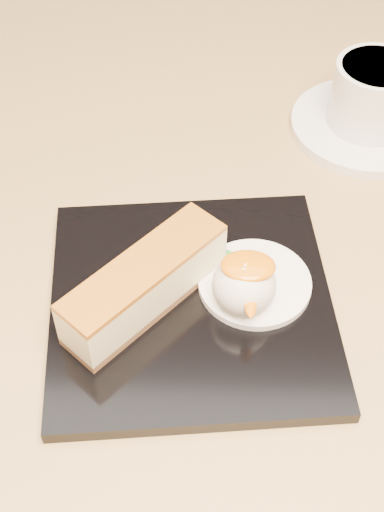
{
  "coord_description": "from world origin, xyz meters",
  "views": [
    {
      "loc": [
        0.03,
        -0.43,
        1.17
      ],
      "look_at": [
        0.02,
        -0.07,
        0.76
      ],
      "focal_mm": 50.0,
      "sensor_mm": 36.0,
      "label": 1
    }
  ],
  "objects_px": {
    "ice_cream_scoop": "(244,285)",
    "cheesecake": "(145,284)",
    "saucer": "(366,126)",
    "coffee_cup": "(375,93)",
    "dessert_plate": "(191,303)",
    "table": "(176,330)"
  },
  "relations": [
    {
      "from": "dessert_plate",
      "to": "cheesecake",
      "type": "height_order",
      "value": "cheesecake"
    },
    {
      "from": "saucer",
      "to": "cheesecake",
      "type": "bearing_deg",
      "value": -130.75
    },
    {
      "from": "coffee_cup",
      "to": "table",
      "type": "bearing_deg",
      "value": -149.62
    },
    {
      "from": "table",
      "to": "coffee_cup",
      "type": "xyz_separation_m",
      "value": [
        0.19,
        0.14,
        0.2
      ]
    },
    {
      "from": "table",
      "to": "cheesecake",
      "type": "relative_size",
      "value": 6.04
    },
    {
      "from": "dessert_plate",
      "to": "saucer",
      "type": "xyz_separation_m",
      "value": [
        0.17,
        0.23,
        -0.0
      ]
    },
    {
      "from": "cheesecake",
      "to": "ice_cream_scoop",
      "type": "relative_size",
      "value": 2.71
    },
    {
      "from": "cheesecake",
      "to": "saucer",
      "type": "distance_m",
      "value": 0.31
    },
    {
      "from": "ice_cream_scoop",
      "to": "coffee_cup",
      "type": "distance_m",
      "value": 0.27
    },
    {
      "from": "dessert_plate",
      "to": "ice_cream_scoop",
      "type": "distance_m",
      "value": 0.05
    },
    {
      "from": "dessert_plate",
      "to": "saucer",
      "type": "relative_size",
      "value": 1.47
    },
    {
      "from": "ice_cream_scoop",
      "to": "cheesecake",
      "type": "bearing_deg",
      "value": 180.0
    },
    {
      "from": "table",
      "to": "coffee_cup",
      "type": "distance_m",
      "value": 0.31
    },
    {
      "from": "dessert_plate",
      "to": "table",
      "type": "bearing_deg",
      "value": 101.74
    },
    {
      "from": "cheesecake",
      "to": "saucer",
      "type": "xyz_separation_m",
      "value": [
        0.2,
        0.24,
        -0.03
      ]
    },
    {
      "from": "cheesecake",
      "to": "ice_cream_scoop",
      "type": "bearing_deg",
      "value": -48.42
    },
    {
      "from": "saucer",
      "to": "coffee_cup",
      "type": "relative_size",
      "value": 1.41
    },
    {
      "from": "table",
      "to": "cheesecake",
      "type": "xyz_separation_m",
      "value": [
        -0.02,
        -0.09,
        0.19
      ]
    },
    {
      "from": "table",
      "to": "ice_cream_scoop",
      "type": "relative_size",
      "value": 16.36
    },
    {
      "from": "saucer",
      "to": "coffee_cup",
      "type": "bearing_deg",
      "value": 6.78
    },
    {
      "from": "saucer",
      "to": "dessert_plate",
      "type": "bearing_deg",
      "value": -126.08
    },
    {
      "from": "cheesecake",
      "to": "coffee_cup",
      "type": "xyz_separation_m",
      "value": [
        0.21,
        0.24,
        0.01
      ]
    }
  ]
}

